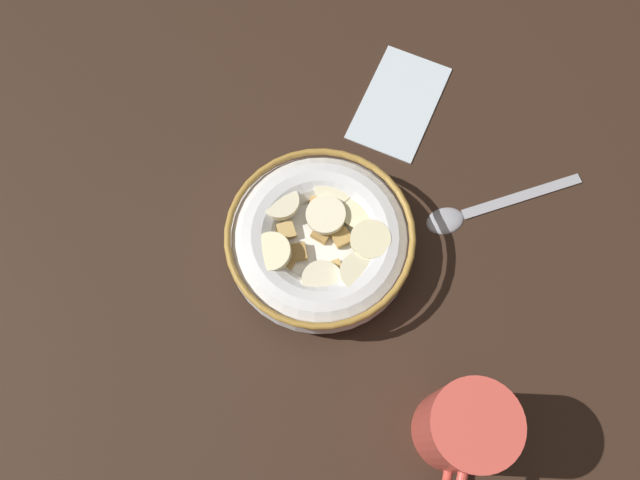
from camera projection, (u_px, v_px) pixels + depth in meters
The scene contains 5 objects.
ground_plane at pixel (320, 254), 60.95cm from camera, with size 136.35×136.35×2.00cm, color #332116.
cereal_bowl at pixel (320, 241), 57.58cm from camera, with size 16.91×16.91×5.05cm.
spoon at pixel (474, 211), 60.99cm from camera, with size 10.30×14.42×0.80cm.
coffee_mug at pixel (463, 431), 49.85cm from camera, with size 10.08×6.88×9.98cm.
folded_napkin at pixel (399, 102), 65.10cm from camera, with size 11.96×7.18×0.30cm, color silver.
Camera 1 is at (18.20, 4.83, 56.98)cm, focal length 35.78 mm.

